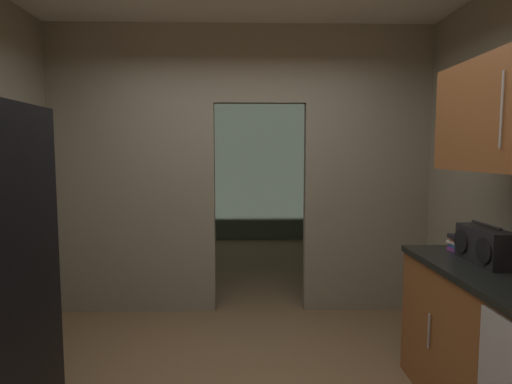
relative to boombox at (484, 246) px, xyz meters
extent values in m
cube|color=gray|center=(-2.54, 1.71, 0.38)|extent=(1.59, 0.12, 2.80)
cube|color=gray|center=(-0.23, 1.71, 0.38)|extent=(1.23, 0.12, 2.80)
cube|color=gray|center=(-1.29, 1.71, 1.41)|extent=(0.89, 0.12, 0.74)
cube|color=slate|center=(-1.48, 5.17, 0.38)|extent=(3.71, 0.10, 2.80)
cube|color=slate|center=(-3.28, 3.44, 0.38)|extent=(0.10, 3.47, 2.80)
cube|color=slate|center=(0.33, 3.44, 0.38)|extent=(0.10, 3.47, 2.80)
cylinder|color=#B7BABC|center=(-0.30, 0.03, -0.54)|extent=(0.01, 0.01, 0.22)
cylinder|color=#B7BABC|center=(-0.15, -0.34, 0.77)|extent=(0.01, 0.01, 0.39)
cube|color=black|center=(0.00, 0.00, 0.00)|extent=(0.15, 0.42, 0.21)
cylinder|color=#262626|center=(0.00, 0.00, 0.13)|extent=(0.02, 0.30, 0.02)
cylinder|color=black|center=(-0.08, -0.13, 0.00)|extent=(0.01, 0.15, 0.15)
cylinder|color=black|center=(-0.08, 0.13, 0.00)|extent=(0.01, 0.15, 0.15)
cube|color=#8C3893|center=(0.01, 0.30, -0.10)|extent=(0.13, 0.14, 0.02)
cube|color=#2D609E|center=(0.01, 0.30, -0.07)|extent=(0.12, 0.12, 0.02)
cube|color=beige|center=(0.01, 0.30, -0.05)|extent=(0.15, 0.16, 0.02)
cube|color=red|center=(0.02, 0.30, -0.03)|extent=(0.15, 0.17, 0.02)
cube|color=black|center=(0.01, 0.30, -0.01)|extent=(0.13, 0.11, 0.03)
camera|label=1|loc=(-1.44, -2.44, 0.55)|focal=29.44mm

